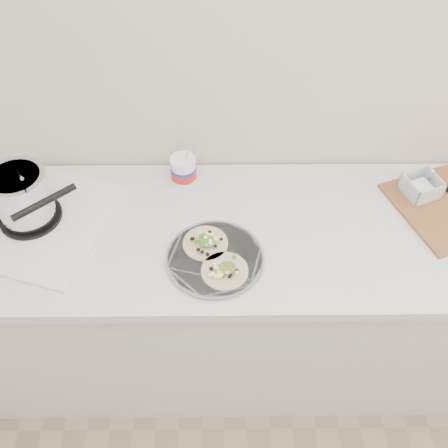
{
  "coord_description": "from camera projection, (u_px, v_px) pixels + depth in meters",
  "views": [
    {
      "loc": [
        -0.01,
        0.31,
        2.17
      ],
      "look_at": [
        0.0,
        1.39,
        0.96
      ],
      "focal_mm": 40.0,
      "sensor_mm": 36.0,
      "label": 1
    }
  ],
  "objects": [
    {
      "name": "tub",
      "position": [
        184.0,
        168.0,
        1.78
      ],
      "size": [
        0.09,
        0.09,
        0.21
      ],
      "rotation": [
        0.0,
        0.0,
        -0.27
      ],
      "color": "white",
      "rests_on": "counter"
    },
    {
      "name": "taco_plate",
      "position": [
        215.0,
        257.0,
        1.58
      ],
      "size": [
        0.31,
        0.31,
        0.04
      ],
      "rotation": [
        0.0,
        0.0,
        0.24
      ],
      "color": "slate",
      "rests_on": "counter"
    },
    {
      "name": "counter",
      "position": [
        223.0,
        299.0,
        2.02
      ],
      "size": [
        2.44,
        0.66,
        0.9
      ],
      "color": "silver",
      "rests_on": "ground"
    },
    {
      "name": "stove",
      "position": [
        26.0,
        204.0,
        1.64
      ],
      "size": [
        0.63,
        0.6,
        0.25
      ],
      "rotation": [
        0.0,
        0.0,
        -0.31
      ],
      "color": "silver",
      "rests_on": "counter"
    }
  ]
}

